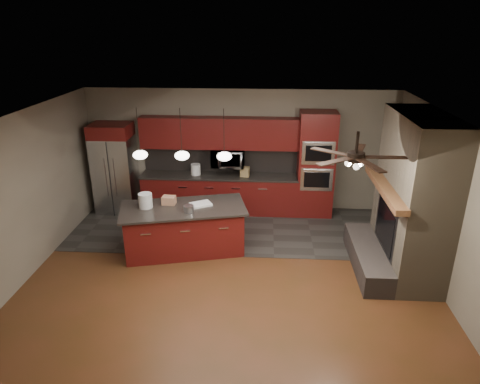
# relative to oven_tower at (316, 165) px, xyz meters

# --- Properties ---
(ground) EXTENTS (7.00, 7.00, 0.00)m
(ground) POSITION_rel_oven_tower_xyz_m (-1.70, -2.69, -1.19)
(ground) COLOR #582D1A
(ground) RESTS_ON ground
(ceiling) EXTENTS (7.00, 6.00, 0.02)m
(ceiling) POSITION_rel_oven_tower_xyz_m (-1.70, -2.69, 1.61)
(ceiling) COLOR white
(ceiling) RESTS_ON back_wall
(back_wall) EXTENTS (7.00, 0.02, 2.80)m
(back_wall) POSITION_rel_oven_tower_xyz_m (-1.70, 0.31, 0.21)
(back_wall) COLOR gray
(back_wall) RESTS_ON ground
(right_wall) EXTENTS (0.02, 6.00, 2.80)m
(right_wall) POSITION_rel_oven_tower_xyz_m (1.80, -2.69, 0.21)
(right_wall) COLOR gray
(right_wall) RESTS_ON ground
(left_wall) EXTENTS (0.02, 6.00, 2.80)m
(left_wall) POSITION_rel_oven_tower_xyz_m (-5.20, -2.69, 0.21)
(left_wall) COLOR gray
(left_wall) RESTS_ON ground
(slate_tile_patch) EXTENTS (7.00, 2.40, 0.01)m
(slate_tile_patch) POSITION_rel_oven_tower_xyz_m (-1.70, -0.89, -1.19)
(slate_tile_patch) COLOR #302F2B
(slate_tile_patch) RESTS_ON ground
(fireplace_column) EXTENTS (1.30, 2.10, 2.80)m
(fireplace_column) POSITION_rel_oven_tower_xyz_m (1.34, -2.29, 0.11)
(fireplace_column) COLOR #756954
(fireplace_column) RESTS_ON ground
(back_cabinetry) EXTENTS (3.59, 0.64, 2.20)m
(back_cabinetry) POSITION_rel_oven_tower_xyz_m (-2.18, 0.05, -0.30)
(back_cabinetry) COLOR #581011
(back_cabinetry) RESTS_ON ground
(oven_tower) EXTENTS (0.80, 0.63, 2.38)m
(oven_tower) POSITION_rel_oven_tower_xyz_m (0.00, 0.00, 0.00)
(oven_tower) COLOR #581011
(oven_tower) RESTS_ON ground
(microwave) EXTENTS (0.73, 0.41, 0.50)m
(microwave) POSITION_rel_oven_tower_xyz_m (-1.98, 0.06, 0.11)
(microwave) COLOR silver
(microwave) RESTS_ON back_cabinetry
(refrigerator) EXTENTS (0.89, 0.75, 2.07)m
(refrigerator) POSITION_rel_oven_tower_xyz_m (-4.56, -0.07, -0.16)
(refrigerator) COLOR silver
(refrigerator) RESTS_ON ground
(kitchen_island) EXTENTS (2.51, 1.57, 0.92)m
(kitchen_island) POSITION_rel_oven_tower_xyz_m (-2.65, -1.90, -0.73)
(kitchen_island) COLOR #581011
(kitchen_island) RESTS_ON ground
(white_bucket) EXTENTS (0.29, 0.29, 0.28)m
(white_bucket) POSITION_rel_oven_tower_xyz_m (-3.35, -1.94, -0.13)
(white_bucket) COLOR silver
(white_bucket) RESTS_ON kitchen_island
(paint_can) EXTENTS (0.27, 0.27, 0.13)m
(paint_can) POSITION_rel_oven_tower_xyz_m (-2.50, -2.10, -0.21)
(paint_can) COLOR #A1A1A6
(paint_can) RESTS_ON kitchen_island
(paint_tray) EXTENTS (0.47, 0.42, 0.04)m
(paint_tray) POSITION_rel_oven_tower_xyz_m (-2.33, -1.78, -0.25)
(paint_tray) COLOR white
(paint_tray) RESTS_ON kitchen_island
(cardboard_box) EXTENTS (0.26, 0.20, 0.16)m
(cardboard_box) POSITION_rel_oven_tower_xyz_m (-2.94, -1.76, -0.19)
(cardboard_box) COLOR #A57255
(cardboard_box) RESTS_ON kitchen_island
(counter_bucket) EXTENTS (0.28, 0.28, 0.25)m
(counter_bucket) POSITION_rel_oven_tower_xyz_m (-2.71, 0.01, -0.17)
(counter_bucket) COLOR white
(counter_bucket) RESTS_ON back_cabinetry
(counter_box) EXTENTS (0.22, 0.18, 0.22)m
(counter_box) POSITION_rel_oven_tower_xyz_m (-1.58, -0.04, -0.18)
(counter_box) COLOR #967D4D
(counter_box) RESTS_ON back_cabinetry
(pendant_left) EXTENTS (0.26, 0.26, 0.92)m
(pendant_left) POSITION_rel_oven_tower_xyz_m (-3.35, -1.99, 0.77)
(pendant_left) COLOR black
(pendant_left) RESTS_ON ceiling
(pendant_center) EXTENTS (0.26, 0.26, 0.92)m
(pendant_center) POSITION_rel_oven_tower_xyz_m (-2.60, -1.99, 0.77)
(pendant_center) COLOR black
(pendant_center) RESTS_ON ceiling
(pendant_right) EXTENTS (0.26, 0.26, 0.92)m
(pendant_right) POSITION_rel_oven_tower_xyz_m (-1.85, -1.99, 0.77)
(pendant_right) COLOR black
(pendant_right) RESTS_ON ceiling
(ceiling_fan) EXTENTS (1.27, 1.33, 0.41)m
(ceiling_fan) POSITION_rel_oven_tower_xyz_m (0.10, -3.49, 1.27)
(ceiling_fan) COLOR black
(ceiling_fan) RESTS_ON ceiling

